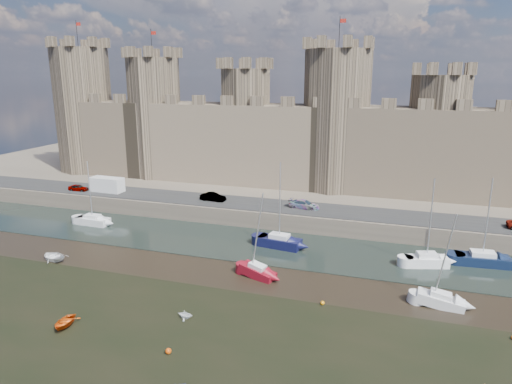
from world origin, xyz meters
TOP-DOWN VIEW (x-y plane):
  - ground at (0.00, 0.00)m, footprint 160.00×160.00m
  - water_channel at (0.00, 24.00)m, footprint 160.00×12.00m
  - quay at (0.00, 60.00)m, footprint 160.00×60.00m
  - road at (0.00, 34.00)m, footprint 160.00×7.00m
  - castle at (-0.64, 48.00)m, footprint 108.50×11.00m
  - car_0 at (-38.50, 32.52)m, footprint 3.39×1.52m
  - car_1 at (-14.42, 33.67)m, footprint 4.09×1.64m
  - car_2 at (-0.10, 33.95)m, footprint 4.65×2.25m
  - van at (-33.48, 33.50)m, footprint 5.72×2.48m
  - sailboat_0 at (-29.81, 24.44)m, footprint 5.14×2.14m
  - sailboat_1 at (-1.20, 24.09)m, footprint 5.79×2.87m
  - sailboat_2 at (16.58, 23.51)m, footprint 5.16×3.16m
  - sailboat_3 at (22.79, 25.90)m, footprint 6.09×2.75m
  - sailboat_4 at (-1.22, 14.86)m, footprint 4.43×2.83m
  - sailboat_5 at (17.49, 14.02)m, footprint 4.46×1.99m
  - dinghy_0 at (-14.44, -0.07)m, footprint 2.83×3.43m
  - dinghy_3 at (-4.88, 4.51)m, footprint 1.46×1.27m
  - dinghy_6 at (-26.12, 12.00)m, footprint 4.49×3.93m
  - buoy_1 at (6.66, 10.82)m, footprint 0.41×0.41m
  - buoy_4 at (-3.73, -0.85)m, footprint 0.49×0.49m

SIDE VIEW (x-z plane):
  - ground at x=0.00m, z-range 0.00..0.00m
  - water_channel at x=0.00m, z-range 0.00..0.08m
  - buoy_1 at x=6.66m, z-range 0.00..0.41m
  - buoy_4 at x=-3.73m, z-range 0.00..0.49m
  - dinghy_0 at x=-14.44m, z-range 0.00..0.62m
  - dinghy_3 at x=-4.88m, z-range 0.00..0.76m
  - dinghy_6 at x=-26.12m, z-range 0.00..0.77m
  - sailboat_5 at x=17.49m, z-range -4.01..5.39m
  - sailboat_4 at x=-1.22m, z-range -4.11..5.55m
  - sailboat_0 at x=-29.81m, z-range -3.99..5.50m
  - sailboat_3 at x=22.79m, z-range -4.40..6.00m
  - sailboat_2 at x=16.58m, z-range -4.38..6.03m
  - sailboat_1 at x=-1.20m, z-range -4.71..6.42m
  - quay at x=0.00m, z-range 0.00..2.50m
  - road at x=0.00m, z-range 2.50..2.60m
  - car_0 at x=-38.50m, z-range 2.50..3.63m
  - car_2 at x=-0.10m, z-range 2.50..3.81m
  - car_1 at x=-14.42m, z-range 2.50..3.82m
  - van at x=-33.48m, z-range 2.50..4.96m
  - castle at x=-0.64m, z-range -2.83..26.17m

